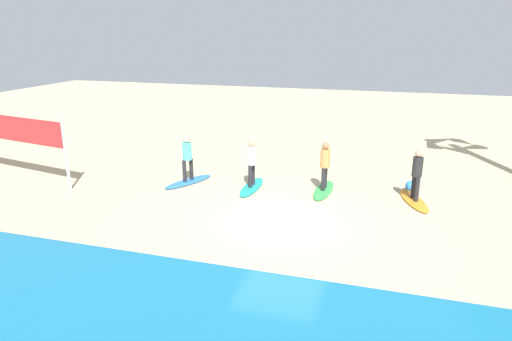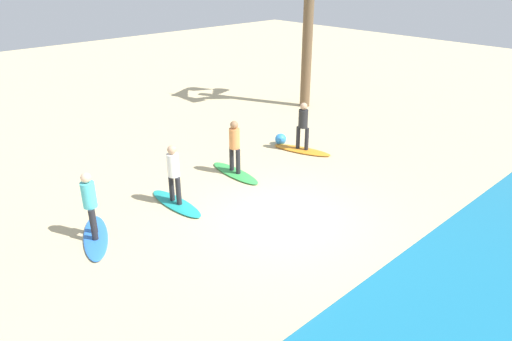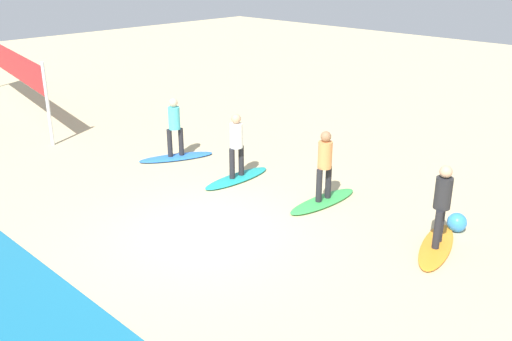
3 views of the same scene
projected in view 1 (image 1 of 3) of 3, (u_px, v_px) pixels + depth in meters
The scene contains 10 objects.
ground_plane at pixel (281, 221), 13.13m from camera, with size 60.00×60.00×0.00m, color #CCB789.
surfboard_orange at pixel (414, 200), 14.56m from camera, with size 2.10×0.56×0.09m, color orange.
surfer_orange at pixel (417, 171), 14.27m from camera, with size 0.32×0.44×1.64m.
surfboard_green at pixel (324, 190), 15.50m from camera, with size 2.10×0.56×0.09m, color green.
surfer_green at pixel (325, 162), 15.20m from camera, with size 0.32×0.46×1.64m.
surfboard_teal at pixel (252, 187), 15.81m from camera, with size 2.10×0.56×0.09m, color teal.
surfer_teal at pixel (252, 160), 15.51m from camera, with size 0.32×0.46×1.64m.
surfboard_blue at pixel (188, 182), 16.36m from camera, with size 2.10×0.56×0.09m, color blue.
surfer_blue at pixel (187, 155), 16.07m from camera, with size 0.32×0.43×1.64m.
beach_ball at pixel (411, 186), 15.41m from camera, with size 0.40×0.40×0.40m, color #338CE5.
Camera 1 is at (-2.76, 11.79, 5.33)m, focal length 31.83 mm.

